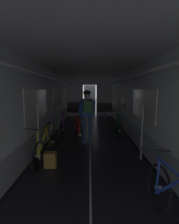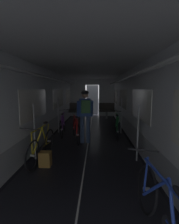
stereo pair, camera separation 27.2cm
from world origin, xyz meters
TOP-DOWN VIEW (x-y plane):
  - train_car_shell at (-0.00, 3.60)m, footprint 3.14×12.34m
  - bench_seat_far_left at (-0.90, 8.07)m, footprint 0.98×0.51m
  - bench_seat_far_right at (0.90, 8.07)m, footprint 0.98×0.51m
  - bicycle_blue at (1.02, -0.11)m, footprint 0.44×1.69m
  - bicycle_yellow at (-1.08, 2.04)m, footprint 0.44×1.69m
  - bicycle_purple at (-1.03, 4.34)m, footprint 0.44×1.69m
  - bicycle_green at (1.05, 4.13)m, footprint 0.44×1.69m
  - person_cyclist_aisle at (-0.09, 3.42)m, footprint 0.56×0.43m
  - bicycle_red_in_aisle at (-0.43, 3.68)m, footprint 0.60×1.65m
  - backpack_on_floor at (-0.90, 1.72)m, footprint 0.26×0.20m

SIDE VIEW (x-z plane):
  - backpack_on_floor at x=-0.90m, z-range 0.00..0.34m
  - bicycle_blue at x=1.02m, z-range -0.10..0.86m
  - bicycle_green at x=1.05m, z-range -0.09..0.86m
  - bicycle_purple at x=-1.03m, z-range -0.09..0.86m
  - bicycle_yellow at x=-1.08m, z-range -0.09..0.86m
  - bicycle_red_in_aisle at x=-0.43m, z-range -0.09..0.85m
  - bench_seat_far_left at x=-0.90m, z-range 0.09..1.04m
  - bench_seat_far_right at x=0.90m, z-range 0.09..1.04m
  - person_cyclist_aisle at x=-0.09m, z-range 0.21..1.94m
  - train_car_shell at x=0.00m, z-range 0.41..2.98m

